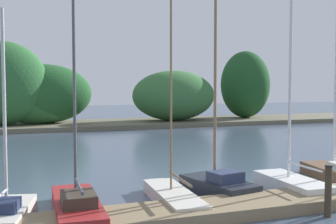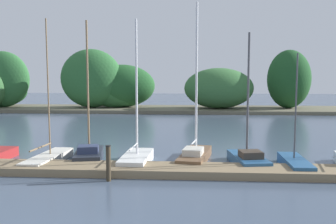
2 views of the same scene
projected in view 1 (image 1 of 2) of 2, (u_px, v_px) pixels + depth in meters
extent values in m
cube|color=#847051|center=(291.00, 201.00, 13.42)|extent=(28.88, 1.80, 0.35)
cube|color=#66604C|center=(102.00, 124.00, 40.04)|extent=(74.45, 8.00, 0.40)
ellipsoid|color=#2D6633|center=(36.00, 96.00, 37.77)|extent=(8.08, 3.12, 4.85)
ellipsoid|color=#386B38|center=(174.00, 96.00, 41.70)|extent=(8.22, 5.24, 4.81)
ellipsoid|color=#2D6633|center=(2.00, 83.00, 36.44)|extent=(7.54, 4.51, 7.12)
ellipsoid|color=#1E4C23|center=(245.00, 84.00, 45.45)|extent=(5.07, 5.31, 6.97)
ellipsoid|color=#235628|center=(45.00, 94.00, 38.59)|extent=(8.24, 4.61, 5.26)
cube|color=silver|center=(5.00, 215.00, 11.79)|extent=(1.84, 3.06, 0.44)
cube|color=silver|center=(16.00, 203.00, 13.07)|extent=(0.81, 0.85, 0.37)
cube|color=#1E2847|center=(1.00, 206.00, 11.42)|extent=(1.08, 1.05, 0.29)
cylinder|color=#B7B7BC|center=(4.00, 108.00, 11.83)|extent=(0.10, 0.10, 5.41)
cube|color=maroon|center=(77.00, 209.00, 12.34)|extent=(1.44, 4.11, 0.50)
cube|color=maroon|center=(71.00, 194.00, 14.08)|extent=(0.72, 1.05, 0.42)
cube|color=#3D3328|center=(78.00, 199.00, 11.83)|extent=(0.98, 1.26, 0.32)
cylinder|color=#4C4C51|center=(74.00, 81.00, 12.41)|extent=(0.09, 0.09, 6.77)
cylinder|color=#4C4C51|center=(79.00, 186.00, 11.76)|extent=(0.19, 1.93, 0.09)
cube|color=silver|center=(174.00, 198.00, 13.61)|extent=(1.32, 3.94, 0.43)
cube|color=silver|center=(159.00, 186.00, 15.29)|extent=(0.64, 1.01, 0.36)
cylinder|color=#7F6647|center=(171.00, 86.00, 13.68)|extent=(0.07, 0.07, 6.64)
cylinder|color=#7F6647|center=(180.00, 179.00, 12.95)|extent=(0.23, 2.08, 0.08)
cube|color=#232833|center=(218.00, 187.00, 14.85)|extent=(1.85, 3.15, 0.53)
cube|color=#232833|center=(196.00, 181.00, 15.98)|extent=(0.85, 0.86, 0.45)
cube|color=#2D3856|center=(225.00, 177.00, 14.51)|extent=(1.13, 1.06, 0.34)
cylinder|color=#7F6647|center=(215.00, 85.00, 14.83)|extent=(0.10, 0.10, 6.52)
cube|color=white|center=(293.00, 186.00, 15.07)|extent=(1.33, 3.35, 0.54)
cube|color=white|center=(269.00, 178.00, 16.49)|extent=(0.70, 0.85, 0.46)
cylinder|color=silver|center=(290.00, 85.00, 15.10)|extent=(0.10, 0.10, 6.45)
cylinder|color=silver|center=(304.00, 166.00, 14.45)|extent=(0.12, 1.90, 0.06)
cube|color=brown|center=(315.00, 167.00, 18.71)|extent=(0.81, 1.09, 0.41)
cylinder|color=silver|center=(336.00, 74.00, 17.00)|extent=(0.12, 0.12, 7.43)
cylinder|color=#3D3323|center=(328.00, 192.00, 12.33)|extent=(0.20, 0.20, 1.45)
cylinder|color=black|center=(329.00, 166.00, 12.28)|extent=(0.23, 0.23, 0.04)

